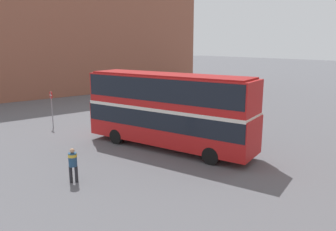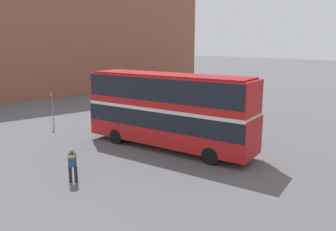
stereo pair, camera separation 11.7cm
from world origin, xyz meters
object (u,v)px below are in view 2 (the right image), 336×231
(pedestrian_foreground, at_px, (72,162))
(no_entry_sign, at_px, (52,103))
(double_decker_bus, at_px, (168,106))
(parked_car_kerb_near, at_px, (210,90))

(pedestrian_foreground, bearing_deg, no_entry_sign, 14.13)
(double_decker_bus, xyz_separation_m, parked_car_kerb_near, (-12.96, 16.90, -1.84))
(parked_car_kerb_near, height_order, no_entry_sign, no_entry_sign)
(double_decker_bus, distance_m, no_entry_sign, 10.49)
(double_decker_bus, distance_m, pedestrian_foreground, 7.00)
(parked_car_kerb_near, relative_size, no_entry_sign, 1.50)
(pedestrian_foreground, height_order, parked_car_kerb_near, pedestrian_foreground)
(pedestrian_foreground, distance_m, parked_car_kerb_near, 27.57)
(parked_car_kerb_near, bearing_deg, pedestrian_foreground, 125.69)
(double_decker_bus, relative_size, parked_car_kerb_near, 2.65)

